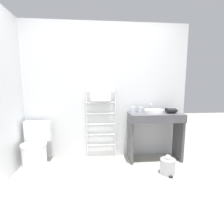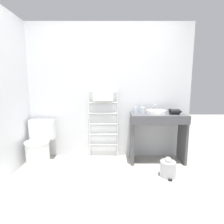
{
  "view_description": "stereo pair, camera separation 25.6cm",
  "coord_description": "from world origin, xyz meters",
  "px_view_note": "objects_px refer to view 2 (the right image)",
  "views": [
    {
      "loc": [
        -0.16,
        -1.7,
        1.32
      ],
      "look_at": [
        0.09,
        0.82,
        0.93
      ],
      "focal_mm": 28.0,
      "sensor_mm": 36.0,
      "label": 1
    },
    {
      "loc": [
        0.1,
        -1.71,
        1.32
      ],
      "look_at": [
        0.09,
        0.82,
        0.93
      ],
      "focal_mm": 28.0,
      "sensor_mm": 36.0,
      "label": 2
    }
  ],
  "objects_px": {
    "toilet": "(40,146)",
    "hair_dryer": "(176,112)",
    "cup_near_edge": "(143,110)",
    "trash_bin": "(169,168)",
    "sink_basin": "(157,112)",
    "towel_radiator": "(104,110)",
    "cup_near_wall": "(137,110)"
  },
  "relations": [
    {
      "from": "cup_near_wall",
      "to": "cup_near_edge",
      "type": "height_order",
      "value": "same"
    },
    {
      "from": "cup_near_wall",
      "to": "sink_basin",
      "type": "bearing_deg",
      "value": -27.24
    },
    {
      "from": "sink_basin",
      "to": "cup_near_edge",
      "type": "distance_m",
      "value": 0.25
    },
    {
      "from": "sink_basin",
      "to": "cup_near_wall",
      "type": "distance_m",
      "value": 0.36
    },
    {
      "from": "towel_radiator",
      "to": "cup_near_edge",
      "type": "bearing_deg",
      "value": -6.65
    },
    {
      "from": "cup_near_edge",
      "to": "hair_dryer",
      "type": "bearing_deg",
      "value": -16.09
    },
    {
      "from": "towel_radiator",
      "to": "cup_near_edge",
      "type": "distance_m",
      "value": 0.69
    },
    {
      "from": "towel_radiator",
      "to": "trash_bin",
      "type": "bearing_deg",
      "value": -36.16
    },
    {
      "from": "cup_near_edge",
      "to": "trash_bin",
      "type": "distance_m",
      "value": 1.03
    },
    {
      "from": "towel_radiator",
      "to": "sink_basin",
      "type": "relative_size",
      "value": 3.89
    },
    {
      "from": "toilet",
      "to": "towel_radiator",
      "type": "distance_m",
      "value": 1.25
    },
    {
      "from": "sink_basin",
      "to": "toilet",
      "type": "bearing_deg",
      "value": -177.96
    },
    {
      "from": "cup_near_wall",
      "to": "cup_near_edge",
      "type": "bearing_deg",
      "value": -17.81
    },
    {
      "from": "toilet",
      "to": "sink_basin",
      "type": "distance_m",
      "value": 2.05
    },
    {
      "from": "toilet",
      "to": "sink_basin",
      "type": "relative_size",
      "value": 2.27
    },
    {
      "from": "sink_basin",
      "to": "cup_near_wall",
      "type": "relative_size",
      "value": 3.28
    },
    {
      "from": "toilet",
      "to": "trash_bin",
      "type": "relative_size",
      "value": 2.46
    },
    {
      "from": "towel_radiator",
      "to": "cup_near_edge",
      "type": "height_order",
      "value": "towel_radiator"
    },
    {
      "from": "cup_near_edge",
      "to": "trash_bin",
      "type": "bearing_deg",
      "value": -66.04
    },
    {
      "from": "cup_near_edge",
      "to": "trash_bin",
      "type": "relative_size",
      "value": 0.33
    },
    {
      "from": "toilet",
      "to": "cup_near_wall",
      "type": "height_order",
      "value": "cup_near_wall"
    },
    {
      "from": "cup_near_wall",
      "to": "trash_bin",
      "type": "height_order",
      "value": "cup_near_wall"
    },
    {
      "from": "towel_radiator",
      "to": "sink_basin",
      "type": "distance_m",
      "value": 0.92
    },
    {
      "from": "toilet",
      "to": "sink_basin",
      "type": "height_order",
      "value": "sink_basin"
    },
    {
      "from": "sink_basin",
      "to": "cup_near_edge",
      "type": "bearing_deg",
      "value": 148.21
    },
    {
      "from": "toilet",
      "to": "hair_dryer",
      "type": "distance_m",
      "value": 2.35
    },
    {
      "from": "towel_radiator",
      "to": "sink_basin",
      "type": "bearing_deg",
      "value": -13.13
    },
    {
      "from": "toilet",
      "to": "towel_radiator",
      "type": "bearing_deg",
      "value": 14.66
    },
    {
      "from": "sink_basin",
      "to": "hair_dryer",
      "type": "relative_size",
      "value": 1.61
    },
    {
      "from": "cup_near_edge",
      "to": "hair_dryer",
      "type": "distance_m",
      "value": 0.53
    },
    {
      "from": "trash_bin",
      "to": "sink_basin",
      "type": "bearing_deg",
      "value": 98.07
    },
    {
      "from": "hair_dryer",
      "to": "trash_bin",
      "type": "relative_size",
      "value": 0.67
    }
  ]
}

